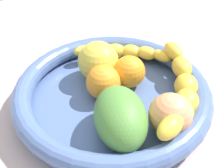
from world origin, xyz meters
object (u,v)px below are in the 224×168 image
at_px(orange_front, 129,72).
at_px(orange_mid_left, 103,82).
at_px(fruit_bowl, 112,94).
at_px(peach_blush, 170,115).
at_px(banana_draped_right, 123,52).
at_px(banana_draped_left, 182,90).
at_px(mango_green, 120,117).
at_px(apple_yellow, 98,62).

height_order(orange_front, orange_mid_left, orange_mid_left).
distance_m(fruit_bowl, peach_blush, 0.12).
bearing_deg(banana_draped_right, peach_blush, 70.80).
bearing_deg(fruit_bowl, peach_blush, 100.80).
height_order(banana_draped_right, peach_blush, peach_blush).
bearing_deg(banana_draped_left, orange_mid_left, -48.51).
xyz_separation_m(fruit_bowl, banana_draped_left, (-0.08, 0.09, 0.03)).
xyz_separation_m(banana_draped_right, orange_mid_left, (0.10, 0.06, 0.01)).
bearing_deg(banana_draped_left, mango_green, -5.80).
bearing_deg(mango_green, orange_front, -137.10).
bearing_deg(apple_yellow, peach_blush, 92.43).
bearing_deg(orange_mid_left, mango_green, 68.98).
relative_size(banana_draped_right, peach_blush, 2.25).
relative_size(fruit_bowl, mango_green, 2.91).
xyz_separation_m(banana_draped_right, apple_yellow, (0.07, 0.02, 0.02)).
height_order(banana_draped_right, apple_yellow, apple_yellow).
height_order(banana_draped_right, mango_green, mango_green).
bearing_deg(orange_mid_left, banana_draped_right, -147.23).
bearing_deg(mango_green, orange_mid_left, -111.02).
height_order(orange_front, mango_green, mango_green).
relative_size(banana_draped_left, orange_mid_left, 3.24).
bearing_deg(banana_draped_right, apple_yellow, 11.87).
relative_size(orange_front, mango_green, 0.50).
height_order(fruit_bowl, orange_front, orange_front).
xyz_separation_m(banana_draped_left, apple_yellow, (0.06, -0.15, 0.00)).
xyz_separation_m(fruit_bowl, orange_front, (-0.05, -0.01, 0.02)).
distance_m(fruit_bowl, mango_green, 0.09).
bearing_deg(orange_mid_left, banana_draped_left, 131.49).
xyz_separation_m(banana_draped_left, orange_mid_left, (0.09, -0.10, -0.00)).
xyz_separation_m(orange_front, apple_yellow, (0.03, -0.05, 0.01)).
height_order(fruit_bowl, peach_blush, peach_blush).
relative_size(banana_draped_right, apple_yellow, 1.96).
relative_size(orange_mid_left, mango_green, 0.52).
relative_size(apple_yellow, mango_green, 0.65).
height_order(fruit_bowl, banana_draped_right, banana_draped_right).
bearing_deg(fruit_bowl, apple_yellow, -103.45).
distance_m(orange_front, orange_mid_left, 0.06).
bearing_deg(banana_draped_left, banana_draped_right, -93.09).
relative_size(orange_mid_left, peach_blush, 0.92).
bearing_deg(apple_yellow, orange_mid_left, 63.35).
height_order(apple_yellow, mango_green, apple_yellow).
distance_m(banana_draped_right, apple_yellow, 0.08).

